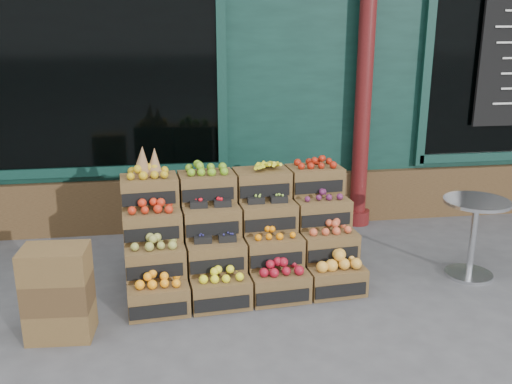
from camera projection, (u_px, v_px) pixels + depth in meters
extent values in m
plane|color=#47474A|center=(294.00, 317.00, 4.57)|extent=(60.00, 60.00, 0.00)
cube|color=#0D2C25|center=(225.00, 11.00, 8.79)|extent=(12.00, 6.00, 4.80)
cube|color=#0D2C25|center=(253.00, 94.00, 6.26)|extent=(12.00, 0.12, 3.00)
cube|color=#46311C|center=(254.00, 200.00, 6.54)|extent=(12.00, 0.18, 0.60)
cube|color=black|center=(101.00, 74.00, 5.89)|extent=(2.40, 0.06, 2.00)
cylinder|color=#4F1212|center=(364.00, 85.00, 6.21)|extent=(0.18, 0.18, 3.20)
cube|color=brown|center=(158.00, 298.00, 4.63)|extent=(0.51, 0.38, 0.24)
cube|color=black|center=(160.00, 311.00, 4.47)|extent=(0.45, 0.05, 0.11)
cube|color=orange|center=(157.00, 279.00, 4.58)|extent=(0.41, 0.29, 0.09)
cube|color=brown|center=(220.00, 291.00, 4.74)|extent=(0.51, 0.38, 0.24)
cube|color=black|center=(224.00, 304.00, 4.58)|extent=(0.45, 0.05, 0.11)
cube|color=yellow|center=(220.00, 273.00, 4.69)|extent=(0.41, 0.29, 0.08)
cube|color=brown|center=(279.00, 285.00, 4.85)|extent=(0.51, 0.38, 0.24)
cube|color=black|center=(285.00, 297.00, 4.69)|extent=(0.45, 0.05, 0.11)
cube|color=maroon|center=(279.00, 267.00, 4.80)|extent=(0.41, 0.29, 0.09)
cube|color=brown|center=(335.00, 279.00, 4.96)|extent=(0.51, 0.38, 0.24)
cube|color=black|center=(342.00, 291.00, 4.80)|extent=(0.45, 0.05, 0.11)
cube|color=gold|center=(336.00, 260.00, 4.91)|extent=(0.41, 0.29, 0.11)
cube|color=brown|center=(155.00, 260.00, 4.75)|extent=(0.51, 0.38, 0.24)
cube|color=black|center=(157.00, 272.00, 4.59)|extent=(0.45, 0.05, 0.11)
cube|color=olive|center=(154.00, 242.00, 4.70)|extent=(0.41, 0.29, 0.08)
cube|color=brown|center=(215.00, 254.00, 4.86)|extent=(0.51, 0.38, 0.24)
cube|color=black|center=(219.00, 266.00, 4.70)|extent=(0.45, 0.05, 0.11)
cube|color=navy|center=(215.00, 240.00, 4.82)|extent=(0.41, 0.29, 0.03)
cube|color=brown|center=(273.00, 249.00, 4.97)|extent=(0.51, 0.38, 0.24)
cube|color=black|center=(278.00, 260.00, 4.81)|extent=(0.45, 0.05, 0.11)
cube|color=orange|center=(273.00, 233.00, 4.93)|extent=(0.41, 0.29, 0.07)
cube|color=brown|center=(328.00, 244.00, 5.08)|extent=(0.51, 0.38, 0.24)
cube|color=black|center=(335.00, 254.00, 4.92)|extent=(0.45, 0.05, 0.11)
cube|color=#C7502F|center=(328.00, 227.00, 5.04)|extent=(0.41, 0.29, 0.08)
cube|color=brown|center=(152.00, 224.00, 4.87)|extent=(0.51, 0.38, 0.24)
cube|color=black|center=(154.00, 234.00, 4.71)|extent=(0.45, 0.05, 0.11)
cube|color=red|center=(151.00, 206.00, 4.82)|extent=(0.41, 0.29, 0.08)
cube|color=brown|center=(211.00, 220.00, 4.98)|extent=(0.51, 0.38, 0.24)
cube|color=black|center=(214.00, 229.00, 4.82)|extent=(0.45, 0.05, 0.11)
cube|color=red|center=(211.00, 205.00, 4.94)|extent=(0.41, 0.29, 0.03)
cube|color=brown|center=(267.00, 215.00, 5.09)|extent=(0.51, 0.38, 0.24)
cube|color=black|center=(272.00, 225.00, 4.93)|extent=(0.45, 0.05, 0.11)
cube|color=#7FA738|center=(267.00, 201.00, 5.05)|extent=(0.41, 0.29, 0.03)
cube|color=brown|center=(321.00, 211.00, 5.20)|extent=(0.51, 0.38, 0.24)
cube|color=black|center=(328.00, 220.00, 5.04)|extent=(0.45, 0.05, 0.11)
cube|color=#551B41|center=(321.00, 195.00, 5.16)|extent=(0.41, 0.29, 0.06)
cube|color=brown|center=(149.00, 190.00, 4.99)|extent=(0.51, 0.38, 0.24)
cube|color=black|center=(151.00, 199.00, 4.83)|extent=(0.45, 0.05, 0.11)
cube|color=#BA9216|center=(148.00, 172.00, 4.94)|extent=(0.41, 0.29, 0.08)
cube|color=brown|center=(207.00, 186.00, 5.10)|extent=(0.51, 0.38, 0.24)
cube|color=black|center=(210.00, 195.00, 4.94)|extent=(0.45, 0.05, 0.11)
cube|color=#669A1C|center=(206.00, 169.00, 5.06)|extent=(0.41, 0.29, 0.08)
cube|color=brown|center=(262.00, 183.00, 5.21)|extent=(0.51, 0.38, 0.24)
cube|color=black|center=(267.00, 191.00, 5.05)|extent=(0.45, 0.05, 0.11)
cube|color=yellow|center=(262.00, 166.00, 5.17)|extent=(0.41, 0.29, 0.08)
cube|color=brown|center=(314.00, 179.00, 5.33)|extent=(0.51, 0.38, 0.24)
cube|color=black|center=(321.00, 187.00, 5.17)|extent=(0.45, 0.05, 0.11)
cube|color=#A31D0C|center=(315.00, 163.00, 5.28)|extent=(0.41, 0.29, 0.07)
cube|color=#46311C|center=(245.00, 278.00, 4.99)|extent=(2.03, 0.50, 0.24)
cube|color=#46311C|center=(240.00, 256.00, 5.14)|extent=(2.03, 0.50, 0.49)
cube|color=#46311C|center=(235.00, 235.00, 5.30)|extent=(2.03, 0.50, 0.73)
cone|color=olive|center=(142.00, 161.00, 4.91)|extent=(0.17, 0.17, 0.28)
cone|color=olive|center=(155.00, 162.00, 4.96)|extent=(0.15, 0.15, 0.24)
cube|color=brown|center=(61.00, 321.00, 4.28)|extent=(0.49, 0.36, 0.24)
cube|color=#46311C|center=(58.00, 293.00, 4.21)|extent=(0.49, 0.36, 0.24)
cube|color=brown|center=(55.00, 263.00, 4.14)|extent=(0.49, 0.36, 0.24)
cylinder|color=silver|center=(468.00, 274.00, 5.31)|extent=(0.43, 0.43, 0.03)
cylinder|color=silver|center=(473.00, 239.00, 5.21)|extent=(0.06, 0.06, 0.70)
cylinder|color=silver|center=(477.00, 202.00, 5.10)|extent=(0.59, 0.59, 0.03)
imported|color=#195924|center=(112.00, 128.00, 6.83)|extent=(0.88, 0.73, 2.07)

